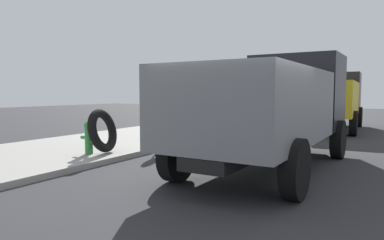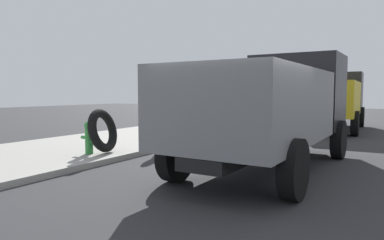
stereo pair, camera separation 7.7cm
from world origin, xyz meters
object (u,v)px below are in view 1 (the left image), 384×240
fire_hydrant (89,137)px  dump_truck_yellow (331,98)px  dump_truck_gray (273,104)px  loose_tire (103,131)px  stop_sign (163,100)px

fire_hydrant → dump_truck_yellow: (12.08, -4.59, 0.97)m
dump_truck_gray → dump_truck_yellow: 10.49m
loose_tire → stop_sign: size_ratio=0.59×
loose_tire → dump_truck_gray: dump_truck_gray is taller
fire_hydrant → stop_sign: size_ratio=0.43×
dump_truck_gray → dump_truck_yellow: bearing=1.2°
dump_truck_gray → fire_hydrant: bearing=108.4°
loose_tire → dump_truck_gray: 4.83m
loose_tire → dump_truck_yellow: 12.57m
fire_hydrant → dump_truck_gray: bearing=-71.6°
stop_sign → fire_hydrant: bearing=171.5°
loose_tire → dump_truck_gray: (1.28, -4.59, 0.81)m
fire_hydrant → stop_sign: stop_sign is taller
stop_sign → dump_truck_yellow: (9.07, -4.14, -0.03)m
loose_tire → stop_sign: bearing=-4.9°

